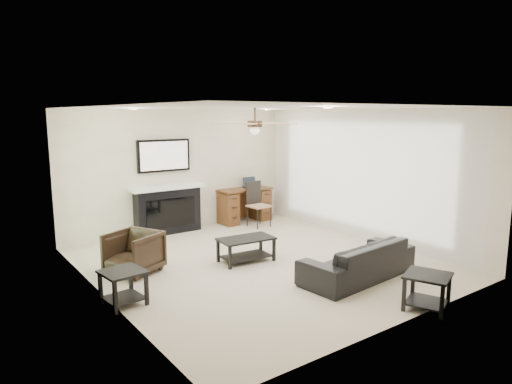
% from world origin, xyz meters
% --- Properties ---
extents(room_shell, '(5.50, 5.54, 2.52)m').
position_xyz_m(room_shell, '(0.19, 0.08, 1.68)').
color(room_shell, beige).
rests_on(room_shell, ground).
extents(sofa, '(1.97, 0.91, 0.56)m').
position_xyz_m(sofa, '(0.77, -1.43, 0.28)').
color(sofa, black).
rests_on(sofa, ground).
extents(armchair, '(0.94, 0.93, 0.65)m').
position_xyz_m(armchair, '(-1.83, 0.72, 0.32)').
color(armchair, black).
rests_on(armchair, ground).
extents(coffee_table, '(0.94, 0.58, 0.40)m').
position_xyz_m(coffee_table, '(-0.13, 0.17, 0.20)').
color(coffee_table, black).
rests_on(coffee_table, ground).
extents(end_table_near, '(0.67, 0.67, 0.45)m').
position_xyz_m(end_table_near, '(0.62, -2.68, 0.23)').
color(end_table_near, black).
rests_on(end_table_near, ground).
extents(end_table_left, '(0.55, 0.55, 0.45)m').
position_xyz_m(end_table_left, '(-2.38, -0.33, 0.23)').
color(end_table_left, black).
rests_on(end_table_left, ground).
extents(fireplace_unit, '(1.52, 0.34, 1.91)m').
position_xyz_m(fireplace_unit, '(-0.37, 2.58, 0.95)').
color(fireplace_unit, black).
rests_on(fireplace_unit, ground).
extents(desk, '(1.22, 0.56, 0.76)m').
position_xyz_m(desk, '(1.45, 2.51, 0.38)').
color(desk, '#3E220F').
rests_on(desk, ground).
extents(desk_chair, '(0.44, 0.46, 0.97)m').
position_xyz_m(desk_chair, '(1.45, 1.96, 0.48)').
color(desk_chair, black).
rests_on(desk_chair, ground).
extents(laptop, '(0.33, 0.24, 0.23)m').
position_xyz_m(laptop, '(1.65, 2.49, 0.88)').
color(laptop, black).
rests_on(laptop, desk).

